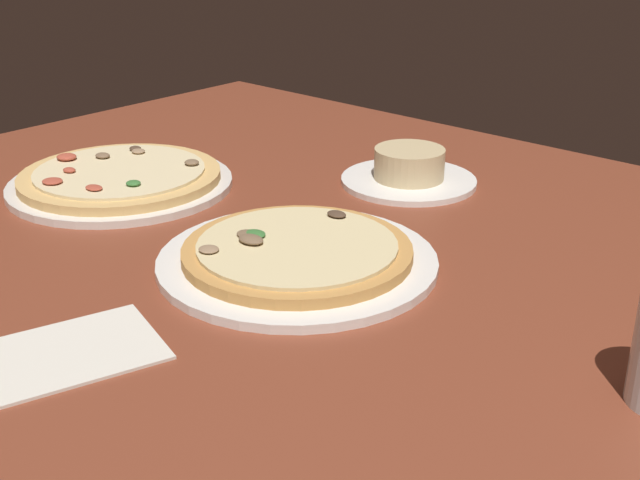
% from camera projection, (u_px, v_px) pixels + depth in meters
% --- Properties ---
extents(dining_table, '(1.50, 1.10, 0.04)m').
position_uv_depth(dining_table, '(342.00, 283.00, 0.89)').
color(dining_table, brown).
rests_on(dining_table, ground).
extents(pizza_main, '(0.30, 0.30, 0.03)m').
position_uv_depth(pizza_main, '(297.00, 255.00, 0.88)').
color(pizza_main, white).
rests_on(pizza_main, dining_table).
extents(pizza_side, '(0.30, 0.30, 0.03)m').
position_uv_depth(pizza_side, '(120.00, 179.00, 1.10)').
color(pizza_side, silver).
rests_on(pizza_side, dining_table).
extents(ramekin_on_saucer, '(0.18, 0.18, 0.05)m').
position_uv_depth(ramekin_on_saucer, '(409.00, 171.00, 1.12)').
color(ramekin_on_saucer, white).
rests_on(ramekin_on_saucer, dining_table).
extents(paper_menu, '(0.16, 0.20, 0.00)m').
position_uv_depth(paper_menu, '(59.00, 355.00, 0.71)').
color(paper_menu, silver).
rests_on(paper_menu, dining_table).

